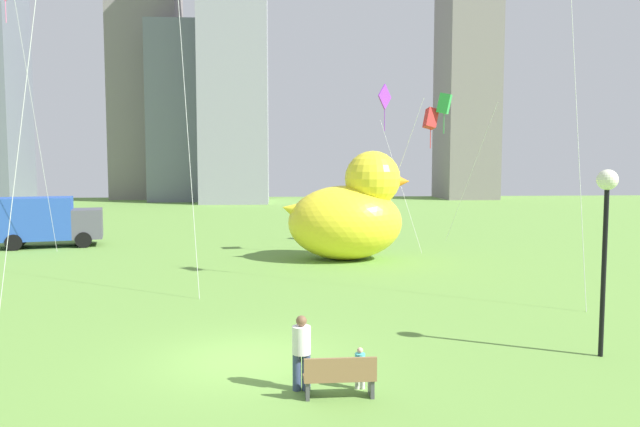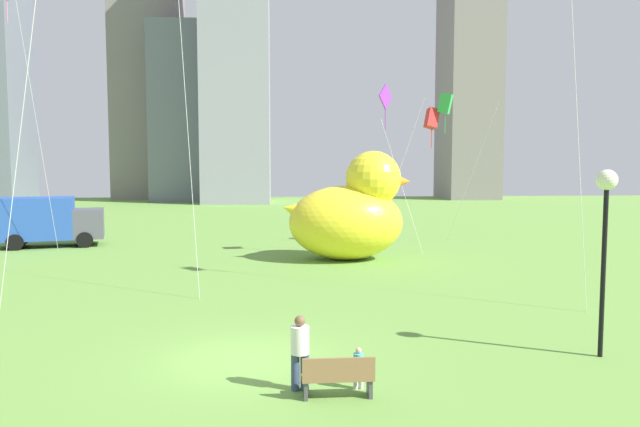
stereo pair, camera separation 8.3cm
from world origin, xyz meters
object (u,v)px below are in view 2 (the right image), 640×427
Objects in this scene: person_child at (358,366)px; giant_inflatable_duck at (350,214)px; kite_purple at (386,103)px; box_truck at (47,222)px; kite_red at (432,119)px; kite_green at (446,104)px; lamppost at (606,209)px; kite_pink at (9,3)px; person_adult at (300,349)px; park_bench at (338,376)px.

person_child is 0.14× the size of giant_inflatable_duck.
giant_inflatable_duck is at bearing -165.21° from kite_purple.
box_truck is at bearing 161.23° from giant_inflatable_duck.
kite_red is (5.15, 4.45, 5.00)m from giant_inflatable_duck.
kite_purple reaches higher than person_child.
kite_red is at bearing 162.42° from kite_green.
kite_pink is (-21.68, 18.40, 9.21)m from lamppost.
kite_purple is (4.98, 17.88, 6.92)m from person_adult.
kite_green reaches higher than lamppost.
lamppost is 0.54× the size of kite_green.
giant_inflatable_duck is (2.38, 17.92, 1.84)m from park_bench.
kite_purple is (-3.32, -3.97, 0.52)m from kite_red.
park_bench is 24.58m from kite_red.
kite_pink is 23.12m from kite_red.
person_adult is 17.73m from giant_inflatable_duck.
kite_purple reaches higher than park_bench.
park_bench is 0.32× the size of lamppost.
lamppost is 0.76× the size of box_truck.
person_child is 27.58m from box_truck.
kite_pink is (-14.07, 20.15, 12.04)m from person_adult.
person_child is (1.26, -0.02, -0.40)m from person_adult.
giant_inflatable_duck is at bearing -18.77° from box_truck.
person_adult is at bearing 145.61° from park_bench.
person_adult is at bearing -112.68° from kite_green.
kite_green is at bearing -17.58° from kite_red.
lamppost is at bearing -45.07° from box_truck.
park_bench is at bearing -108.60° from kite_red.
person_child is at bearing 46.08° from park_bench.
kite_purple is 1.00× the size of kite_green.
person_adult is 0.19× the size of kite_purple.
giant_inflatable_duck is (1.89, 17.41, 1.80)m from person_child.
kite_green is (7.77, 21.63, 7.62)m from person_child.
person_adult is 0.26× the size of box_truck.
kite_red reaches higher than lamppost.
lamppost is at bearing -94.07° from kite_green.
kite_red reaches higher than person_child.
lamppost is 29.90m from kite_pink.
kite_purple reaches higher than kite_red.
giant_inflatable_duck is 17.82m from box_truck.
kite_pink is at bearing 124.91° from person_adult.
park_bench is at bearing -133.92° from person_child.
person_child is at bearing -164.48° from lamppost.
box_truck is (-14.97, 23.14, 0.94)m from person_child.
kite_red reaches higher than box_truck.
person_adult is 1.32m from person_child.
box_truck is 0.71× the size of kite_purple.
person_child is 7.34m from lamppost.
park_bench is 0.19× the size of kite_red.
lamppost is at bearing 18.38° from park_bench.
lamppost is at bearing -80.72° from kite_purple.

